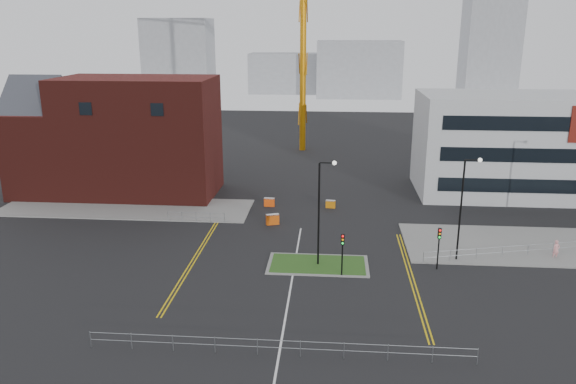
# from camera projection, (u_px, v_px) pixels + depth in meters

# --- Properties ---
(ground) EXTENTS (200.00, 200.00, 0.00)m
(ground) POSITION_uv_depth(u_px,v_px,m) (287.00, 309.00, 40.47)
(ground) COLOR black
(ground) RESTS_ON ground
(pavement_left) EXTENTS (28.00, 8.00, 0.12)m
(pavement_left) POSITION_uv_depth(u_px,v_px,m) (126.00, 208.00, 63.05)
(pavement_left) COLOR slate
(pavement_left) RESTS_ON ground
(pavement_right) EXTENTS (24.00, 10.00, 0.12)m
(pavement_right) POSITION_uv_depth(u_px,v_px,m) (535.00, 245.00, 52.13)
(pavement_right) COLOR slate
(pavement_right) RESTS_ON ground
(island_kerb) EXTENTS (8.60, 4.60, 0.08)m
(island_kerb) POSITION_uv_depth(u_px,v_px,m) (318.00, 265.00, 47.95)
(island_kerb) COLOR slate
(island_kerb) RESTS_ON ground
(grass_island) EXTENTS (8.00, 4.00, 0.12)m
(grass_island) POSITION_uv_depth(u_px,v_px,m) (318.00, 264.00, 47.95)
(grass_island) COLOR #224918
(grass_island) RESTS_ON ground
(brick_building) EXTENTS (24.20, 10.07, 14.24)m
(brick_building) POSITION_uv_depth(u_px,v_px,m) (115.00, 138.00, 67.11)
(brick_building) COLOR #4B1712
(brick_building) RESTS_ON ground
(office_block) EXTENTS (25.00, 12.20, 12.00)m
(office_block) POSITION_uv_depth(u_px,v_px,m) (525.00, 145.00, 67.33)
(office_block) COLOR #B6B9BB
(office_block) RESTS_ON ground
(streetlamp_island) EXTENTS (1.46, 0.36, 9.18)m
(streetlamp_island) POSITION_uv_depth(u_px,v_px,m) (322.00, 205.00, 46.42)
(streetlamp_island) COLOR black
(streetlamp_island) RESTS_ON ground
(streetlamp_right_near) EXTENTS (1.46, 0.36, 9.18)m
(streetlamp_right_near) POSITION_uv_depth(u_px,v_px,m) (464.00, 201.00, 47.40)
(streetlamp_right_near) COLOR black
(streetlamp_right_near) RESTS_ON ground
(traffic_light_island) EXTENTS (0.28, 0.33, 3.65)m
(traffic_light_island) POSITION_uv_depth(u_px,v_px,m) (342.00, 247.00, 45.15)
(traffic_light_island) COLOR black
(traffic_light_island) RESTS_ON ground
(traffic_light_right) EXTENTS (0.28, 0.33, 3.65)m
(traffic_light_right) POSITION_uv_depth(u_px,v_px,m) (439.00, 241.00, 46.44)
(traffic_light_right) COLOR black
(traffic_light_right) RESTS_ON ground
(railing_front) EXTENTS (24.05, 0.05, 1.10)m
(railing_front) POSITION_uv_depth(u_px,v_px,m) (279.00, 344.00, 34.51)
(railing_front) COLOR gray
(railing_front) RESTS_ON ground
(railing_left) EXTENTS (6.05, 0.05, 1.10)m
(railing_left) POSITION_uv_depth(u_px,v_px,m) (196.00, 215.00, 58.33)
(railing_left) COLOR gray
(railing_left) RESTS_ON ground
(railing_right) EXTENTS (19.05, 5.05, 1.10)m
(railing_right) POSITION_uv_depth(u_px,v_px,m) (528.00, 248.00, 49.65)
(railing_right) COLOR gray
(railing_right) RESTS_ON ground
(centre_line) EXTENTS (0.15, 30.00, 0.01)m
(centre_line) POSITION_uv_depth(u_px,v_px,m) (289.00, 296.00, 42.38)
(centre_line) COLOR silver
(centre_line) RESTS_ON ground
(yellow_left_a) EXTENTS (0.12, 24.00, 0.01)m
(yellow_left_a) POSITION_uv_depth(u_px,v_px,m) (197.00, 252.00, 50.73)
(yellow_left_a) COLOR gold
(yellow_left_a) RESTS_ON ground
(yellow_left_b) EXTENTS (0.12, 24.00, 0.01)m
(yellow_left_b) POSITION_uv_depth(u_px,v_px,m) (200.00, 252.00, 50.71)
(yellow_left_b) COLOR gold
(yellow_left_b) RESTS_ON ground
(yellow_right_a) EXTENTS (0.12, 20.00, 0.01)m
(yellow_right_a) POSITION_uv_depth(u_px,v_px,m) (410.00, 278.00, 45.47)
(yellow_right_a) COLOR gold
(yellow_right_a) RESTS_ON ground
(yellow_right_b) EXTENTS (0.12, 20.00, 0.01)m
(yellow_right_b) POSITION_uv_depth(u_px,v_px,m) (413.00, 278.00, 45.44)
(yellow_right_b) COLOR gold
(yellow_right_b) RESTS_ON ground
(skyline_a) EXTENTS (18.00, 12.00, 22.00)m
(skyline_a) POSITION_uv_depth(u_px,v_px,m) (179.00, 60.00, 155.25)
(skyline_a) COLOR gray
(skyline_a) RESTS_ON ground
(skyline_b) EXTENTS (24.00, 12.00, 16.00)m
(skyline_b) POSITION_uv_depth(u_px,v_px,m) (359.00, 69.00, 161.77)
(skyline_b) COLOR gray
(skyline_b) RESTS_ON ground
(skyline_c) EXTENTS (14.00, 12.00, 28.00)m
(skyline_c) POSITION_uv_depth(u_px,v_px,m) (490.00, 49.00, 152.57)
(skyline_c) COLOR gray
(skyline_c) RESTS_ON ground
(skyline_d) EXTENTS (30.00, 12.00, 12.00)m
(skyline_d) POSITION_uv_depth(u_px,v_px,m) (299.00, 73.00, 173.30)
(skyline_d) COLOR gray
(skyline_d) RESTS_ON ground
(pedestrian) EXTENTS (0.70, 0.55, 1.71)m
(pedestrian) POSITION_uv_depth(u_px,v_px,m) (556.00, 250.00, 49.06)
(pedestrian) COLOR pink
(pedestrian) RESTS_ON ground
(barrier_left) EXTENTS (1.39, 0.87, 1.11)m
(barrier_left) POSITION_uv_depth(u_px,v_px,m) (273.00, 219.00, 57.71)
(barrier_left) COLOR #D44E0B
(barrier_left) RESTS_ON ground
(barrier_mid) EXTENTS (1.19, 0.44, 0.99)m
(barrier_mid) POSITION_uv_depth(u_px,v_px,m) (269.00, 202.00, 63.58)
(barrier_mid) COLOR #F14A0D
(barrier_mid) RESTS_ON ground
(barrier_right) EXTENTS (1.10, 0.47, 0.90)m
(barrier_right) POSITION_uv_depth(u_px,v_px,m) (331.00, 204.00, 63.06)
(barrier_right) COLOR orange
(barrier_right) RESTS_ON ground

